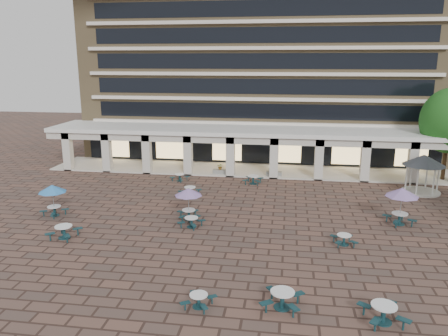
{
  "coord_description": "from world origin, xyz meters",
  "views": [
    {
      "loc": [
        3.43,
        -28.68,
        11.12
      ],
      "look_at": [
        -1.33,
        3.0,
        3.16
      ],
      "focal_mm": 35.0,
      "sensor_mm": 36.0,
      "label": 1
    }
  ],
  "objects": [
    {
      "name": "ground",
      "position": [
        0.0,
        0.0,
        0.0
      ],
      "size": [
        120.0,
        120.0,
        0.0
      ],
      "primitive_type": "plane",
      "color": "brown",
      "rests_on": "ground"
    },
    {
      "name": "apartment_building",
      "position": [
        0.0,
        25.47,
        12.6
      ],
      "size": [
        40.0,
        15.5,
        25.2
      ],
      "color": "#937A53",
      "rests_on": "ground"
    },
    {
      "name": "retail_arcade",
      "position": [
        0.0,
        14.8,
        3.0
      ],
      "size": [
        42.0,
        6.6,
        4.4
      ],
      "color": "white",
      "rests_on": "ground"
    },
    {
      "name": "picnic_table_0",
      "position": [
        -10.6,
        -4.39,
        0.49
      ],
      "size": [
        1.97,
        1.97,
        0.83
      ],
      "rotation": [
        0.0,
        0.0,
        -0.09
      ],
      "color": "#153740",
      "rests_on": "ground"
    },
    {
      "name": "picnic_table_1",
      "position": [
        -0.41,
        -11.0,
        0.38
      ],
      "size": [
        1.64,
        1.64,
        0.64
      ],
      "rotation": [
        0.0,
        0.0,
        -0.22
      ],
      "color": "#153740",
      "rests_on": "ground"
    },
    {
      "name": "picnic_table_2",
      "position": [
        7.77,
        -11.0,
        0.5
      ],
      "size": [
        2.15,
        2.15,
        0.84
      ],
      "rotation": [
        0.0,
        0.0,
        0.22
      ],
      "color": "#153740",
      "rests_on": "ground"
    },
    {
      "name": "picnic_table_3",
      "position": [
        3.41,
        -10.5,
        0.5
      ],
      "size": [
        2.11,
        2.11,
        0.84
      ],
      "rotation": [
        0.0,
        0.0,
        -0.17
      ],
      "color": "#153740",
      "rests_on": "ground"
    },
    {
      "name": "picnic_table_4",
      "position": [
        -13.38,
        -0.6,
        1.97
      ],
      "size": [
        2.01,
        2.01,
        2.32
      ],
      "rotation": [
        0.0,
        0.0,
        -0.35
      ],
      "color": "#153740",
      "rests_on": "ground"
    },
    {
      "name": "picnic_table_5",
      "position": [
        -2.94,
        -1.32,
        0.42
      ],
      "size": [
        1.87,
        1.87,
        0.7
      ],
      "rotation": [
        0.0,
        0.0,
        -0.35
      ],
      "color": "#153740",
      "rests_on": "ground"
    },
    {
      "name": "picnic_table_6",
      "position": [
        -3.46,
        0.14,
        1.96
      ],
      "size": [
        1.99,
        1.99,
        2.3
      ],
      "rotation": [
        0.0,
        0.0,
        0.34
      ],
      "color": "#153740",
      "rests_on": "ground"
    },
    {
      "name": "picnic_table_7",
      "position": [
        7.03,
        -2.81,
        0.39
      ],
      "size": [
        1.65,
        1.65,
        0.66
      ],
      "rotation": [
        0.0,
        0.0,
        0.17
      ],
      "color": "#153740",
      "rests_on": "ground"
    },
    {
      "name": "picnic_table_8",
      "position": [
        -4.65,
        5.74,
        0.43
      ],
      "size": [
        1.95,
        1.95,
        0.72
      ],
      "rotation": [
        0.0,
        0.0,
        -0.36
      ],
      "color": "#153740",
      "rests_on": "ground"
    },
    {
      "name": "picnic_table_11",
      "position": [
        11.24,
        1.34,
        2.22
      ],
      "size": [
        2.26,
        2.26,
        2.62
      ],
      "rotation": [
        0.0,
        0.0,
        0.32
      ],
      "color": "#153740",
      "rests_on": "ground"
    },
    {
      "name": "picnic_table_12",
      "position": [
        -6.62,
        10.0,
        0.4
      ],
      "size": [
        1.83,
        1.83,
        0.67
      ],
      "rotation": [
        0.0,
        0.0,
        -0.42
      ],
      "color": "#153740",
      "rests_on": "ground"
    },
    {
      "name": "picnic_table_13",
      "position": [
        0.33,
        10.0,
        0.46
      ],
      "size": [
        1.92,
        1.92,
        0.78
      ],
      "rotation": [
        0.0,
        0.0,
        -0.15
      ],
      "color": "#153740",
      "rests_on": "ground"
    },
    {
      "name": "gazebo",
      "position": [
        14.86,
        9.44,
        2.49
      ],
      "size": [
        3.55,
        3.55,
        3.3
      ],
      "rotation": [
        0.0,
        0.0,
        -0.03
      ],
      "color": "beige",
      "rests_on": "ground"
    },
    {
      "name": "planter_left",
      "position": [
        -3.19,
        12.9,
        0.42
      ],
      "size": [
        1.5,
        0.6,
        1.15
      ],
      "color": "gray",
      "rests_on": "ground"
    },
    {
      "name": "planter_right",
      "position": [
        2.13,
        12.9,
        0.48
      ],
      "size": [
        1.5,
        0.6,
        1.22
      ],
      "color": "gray",
      "rests_on": "ground"
    }
  ]
}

